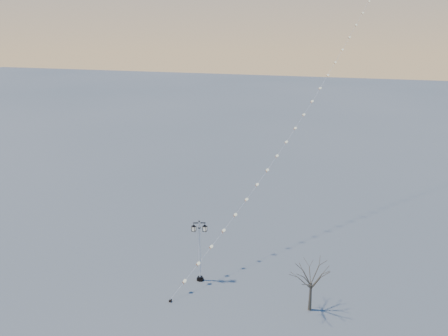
% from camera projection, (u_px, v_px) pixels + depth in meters
% --- Properties ---
extents(ground, '(300.00, 300.00, 0.00)m').
position_uv_depth(ground, '(181.00, 305.00, 30.94)').
color(ground, '#5B5D5D').
rests_on(ground, ground).
extents(street_lamp, '(1.11, 0.65, 4.56)m').
position_uv_depth(street_lamp, '(200.00, 248.00, 33.23)').
color(street_lamp, black).
rests_on(street_lamp, ground).
extents(bare_tree, '(2.15, 2.15, 3.57)m').
position_uv_depth(bare_tree, '(312.00, 275.00, 29.68)').
color(bare_tree, '#473E30').
rests_on(bare_tree, ground).
extents(kite_train, '(14.25, 40.42, 29.93)m').
position_uv_depth(kite_train, '(326.00, 55.00, 43.14)').
color(kite_train, black).
rests_on(kite_train, ground).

